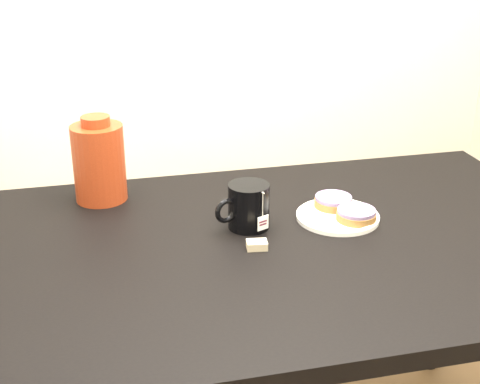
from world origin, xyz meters
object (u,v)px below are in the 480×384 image
Objects in this scene: plate at (338,216)px; teabag_pouch at (257,245)px; bagel_back at (333,201)px; bagel_package at (99,162)px; table at (289,271)px; bagel_front at (356,215)px; mug at (248,206)px.

plate is 4.42× the size of teabag_pouch.
bagel_package reaches higher than bagel_back.
table is 11.15× the size of bagel_front.
bagel_back reaches higher than plate.
mug is 0.69× the size of bagel_package.
bagel_front is 0.65m from bagel_package.
bagel_front reaches higher than table.
table is 0.13m from teabag_pouch.
bagel_front is 2.79× the size of teabag_pouch.
plate is 1.31× the size of mug.
bagel_back and bagel_front have the same top height.
bagel_package is (-0.32, 0.36, 0.09)m from teabag_pouch.
table is 7.03× the size of plate.
bagel_package is at bearing 140.59° from table.
table is at bearing -39.41° from bagel_package.
teabag_pouch is at bearing -165.54° from bagel_front.
bagel_back is at bearing 106.52° from bagel_front.
bagel_back is at bearing 32.96° from teabag_pouch.
teabag_pouch reaches higher than table.
table is 0.18m from mug.
bagel_package is at bearing 131.67° from teabag_pouch.
bagel_package is (-0.55, 0.25, 0.09)m from plate.
teabag_pouch is 0.20× the size of bagel_package.
bagel_package reaches higher than plate.
table is 31.11× the size of teabag_pouch.
bagel_front reaches higher than teabag_pouch.
mug is (-0.08, 0.08, 0.14)m from table.
mug is (-0.23, -0.04, 0.03)m from bagel_back.
bagel_package is at bearing 119.61° from mug.
bagel_front is 0.26m from mug.
bagel_back is at bearing 82.74° from plate.
mug reaches higher than plate.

